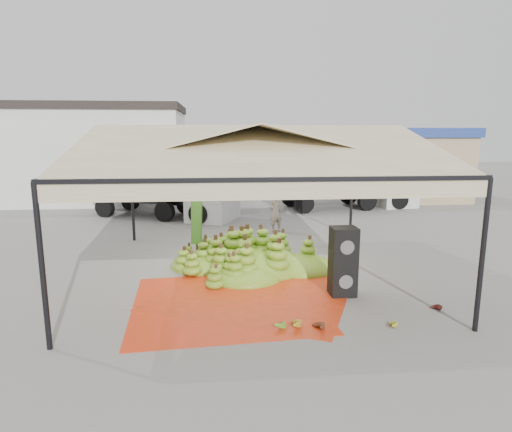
{
  "coord_description": "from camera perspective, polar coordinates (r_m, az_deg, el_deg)",
  "views": [
    {
      "loc": [
        -0.96,
        -11.36,
        3.78
      ],
      "look_at": [
        0.2,
        1.5,
        1.3
      ],
      "focal_mm": 30.0,
      "sensor_mm": 36.0,
      "label": 1
    }
  ],
  "objects": [
    {
      "name": "ground",
      "position": [
        12.01,
        -0.31,
        -7.47
      ],
      "size": [
        90.0,
        90.0,
        0.0
      ],
      "primitive_type": "plane",
      "color": "slate",
      "rests_on": "ground"
    },
    {
      "name": "canopy_tent",
      "position": [
        11.41,
        -0.33,
        8.46
      ],
      "size": [
        8.1,
        8.1,
        4.0
      ],
      "color": "black",
      "rests_on": "ground"
    },
    {
      "name": "building_white",
      "position": [
        26.95,
        -24.98,
        7.59
      ],
      "size": [
        14.3,
        6.3,
        5.4
      ],
      "color": "silver",
      "rests_on": "ground"
    },
    {
      "name": "building_tan",
      "position": [
        26.77,
        19.17,
        6.62
      ],
      "size": [
        6.3,
        5.3,
        4.1
      ],
      "color": "tan",
      "rests_on": "ground"
    },
    {
      "name": "tarp_left",
      "position": [
        9.93,
        -3.99,
        -11.48
      ],
      "size": [
        4.43,
        4.25,
        0.01
      ],
      "primitive_type": "cube",
      "rotation": [
        0.0,
        0.0,
        0.08
      ],
      "color": "red",
      "rests_on": "ground"
    },
    {
      "name": "tarp_right",
      "position": [
        10.86,
        0.42,
        -9.46
      ],
      "size": [
        5.88,
        5.99,
        0.01
      ],
      "primitive_type": "cube",
      "rotation": [
        0.0,
        0.0,
        -0.42
      ],
      "color": "red",
      "rests_on": "ground"
    },
    {
      "name": "banana_heap",
      "position": [
        12.25,
        0.05,
        -4.51
      ],
      "size": [
        6.11,
        5.61,
        1.06
      ],
      "primitive_type": "ellipsoid",
      "rotation": [
        0.0,
        0.0,
        -0.38
      ],
      "color": "#4F821B",
      "rests_on": "ground"
    },
    {
      "name": "hand_yellow_a",
      "position": [
        9.14,
        17.41,
        -13.47
      ],
      "size": [
        0.43,
        0.37,
        0.17
      ],
      "primitive_type": "ellipsoid",
      "rotation": [
        0.0,
        0.0,
        -0.17
      ],
      "color": "gold",
      "rests_on": "ground"
    },
    {
      "name": "hand_yellow_b",
      "position": [
        8.76,
        4.77,
        -13.9
      ],
      "size": [
        0.52,
        0.44,
        0.22
      ],
      "primitive_type": "ellipsoid",
      "rotation": [
        0.0,
        0.0,
        -0.08
      ],
      "color": "#BE8926",
      "rests_on": "ground"
    },
    {
      "name": "hand_red_a",
      "position": [
        8.7,
        7.97,
        -14.23
      ],
      "size": [
        0.54,
        0.48,
        0.21
      ],
      "primitive_type": "ellipsoid",
      "rotation": [
        0.0,
        0.0,
        0.26
      ],
      "color": "#552B13",
      "rests_on": "ground"
    },
    {
      "name": "hand_red_b",
      "position": [
        10.25,
        22.74,
        -11.11
      ],
      "size": [
        0.47,
        0.43,
        0.18
      ],
      "primitive_type": "ellipsoid",
      "rotation": [
        0.0,
        0.0,
        0.37
      ],
      "color": "#501712",
      "rests_on": "ground"
    },
    {
      "name": "hand_green",
      "position": [
        8.76,
        2.93,
        -13.97
      ],
      "size": [
        0.56,
        0.55,
        0.2
      ],
      "primitive_type": "ellipsoid",
      "rotation": [
        0.0,
        0.0,
        -0.64
      ],
      "color": "#42811B",
      "rests_on": "ground"
    },
    {
      "name": "hanging_bunches",
      "position": [
        10.54,
        13.78,
        4.24
      ],
      "size": [
        4.74,
        0.24,
        0.2
      ],
      "color": "#47831B",
      "rests_on": "ground"
    },
    {
      "name": "speaker_stack",
      "position": [
        10.34,
        11.53,
        -5.96
      ],
      "size": [
        0.6,
        0.53,
        1.65
      ],
      "rotation": [
        0.0,
        0.0,
        0.01
      ],
      "color": "black",
      "rests_on": "ground"
    },
    {
      "name": "banana_leaves",
      "position": [
        12.97,
        -7.75,
        -6.18
      ],
      "size": [
        0.96,
        1.36,
        3.7
      ],
      "primitive_type": null,
      "color": "#33761F",
      "rests_on": "ground"
    },
    {
      "name": "vendor",
      "position": [
        16.7,
        2.63,
        0.49
      ],
      "size": [
        0.66,
        0.54,
        1.55
      ],
      "primitive_type": "imported",
      "rotation": [
        0.0,
        0.0,
        3.49
      ],
      "color": "gray",
      "rests_on": "ground"
    },
    {
      "name": "truck_left",
      "position": [
        20.01,
        -11.42,
        3.81
      ],
      "size": [
        6.94,
        4.74,
        2.26
      ],
      "rotation": [
        0.0,
        0.0,
        -0.42
      ],
      "color": "#533D1B",
      "rests_on": "ground"
    },
    {
      "name": "truck_right",
      "position": [
        22.83,
        12.83,
        4.83
      ],
      "size": [
        7.3,
        3.42,
        2.41
      ],
      "rotation": [
        0.0,
        0.0,
        0.15
      ],
      "color": "#4A2A18",
      "rests_on": "ground"
    }
  ]
}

